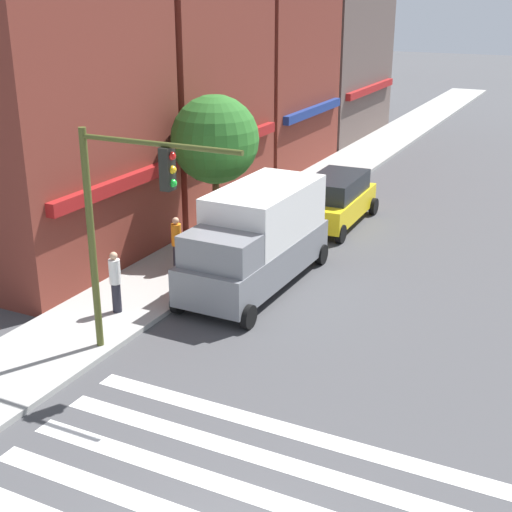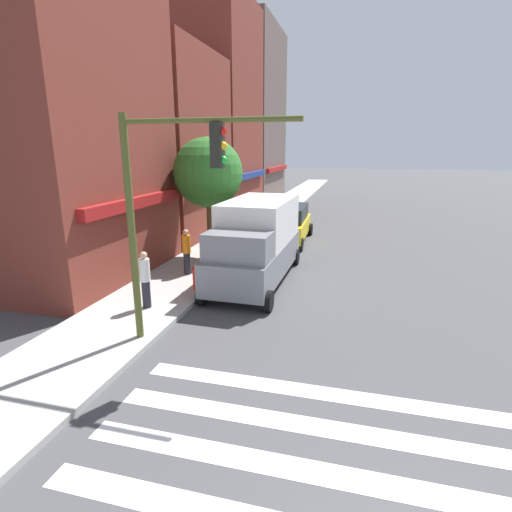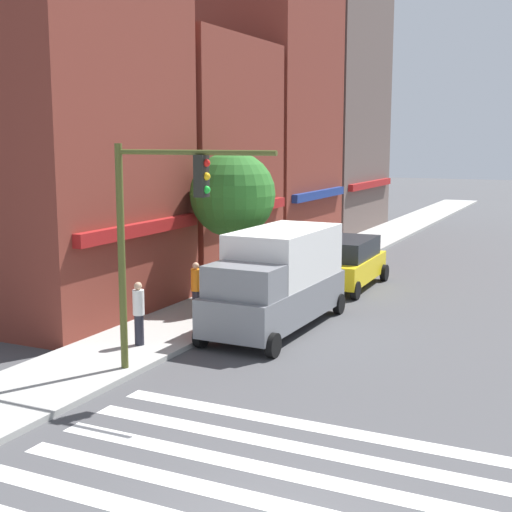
{
  "view_description": "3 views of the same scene",
  "coord_description": "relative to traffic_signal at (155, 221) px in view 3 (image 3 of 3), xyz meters",
  "views": [
    {
      "loc": [
        -7.32,
        -4.3,
        8.6
      ],
      "look_at": [
        10.85,
        4.7,
        1.0
      ],
      "focal_mm": 50.0,
      "sensor_mm": 36.0,
      "label": 1
    },
    {
      "loc": [
        -3.06,
        1.08,
        4.9
      ],
      "look_at": [
        10.85,
        4.7,
        1.0
      ],
      "focal_mm": 28.0,
      "sensor_mm": 36.0,
      "label": 2
    },
    {
      "loc": [
        -8.61,
        -3.91,
        5.76
      ],
      "look_at": [
        12.13,
        6.0,
        2.0
      ],
      "focal_mm": 50.0,
      "sensor_mm": 36.0,
      "label": 3
    }
  ],
  "objects": [
    {
      "name": "storefront_row",
      "position": [
        19.0,
        6.08,
        2.85
      ],
      "size": [
        33.49,
        5.3,
        15.45
      ],
      "color": "maroon",
      "rests_on": "ground_plane"
    },
    {
      "name": "traffic_signal",
      "position": [
        0.0,
        0.0,
        0.0
      ],
      "size": [
        0.32,
        4.2,
        5.68
      ],
      "color": "#474C1E",
      "rests_on": "ground_plane"
    },
    {
      "name": "pedestrian_orange_vest",
      "position": [
        5.24,
        1.98,
        -2.81
      ],
      "size": [
        0.32,
        0.32,
        1.77
      ],
      "rotation": [
        0.0,
        0.0,
        0.36
      ],
      "color": "#23232D",
      "rests_on": "sidewalk_left"
    },
    {
      "name": "pedestrian_white_shirt",
      "position": [
        1.82,
        1.81,
        -2.81
      ],
      "size": [
        0.32,
        0.32,
        1.77
      ],
      "rotation": [
        0.0,
        0.0,
        5.59
      ],
      "color": "#23232D",
      "rests_on": "sidewalk_left"
    },
    {
      "name": "street_tree",
      "position": [
        8.01,
        2.08,
        -0.02
      ],
      "size": [
        2.99,
        2.99,
        5.22
      ],
      "color": "brown",
      "rests_on": "sidewalk_left"
    },
    {
      "name": "suv_yellow",
      "position": [
        12.39,
        -0.72,
        -2.85
      ],
      "size": [
        4.75,
        2.12,
        1.94
      ],
      "rotation": [
        0.0,
        0.0,
        0.03
      ],
      "color": "yellow",
      "rests_on": "ground_plane"
    },
    {
      "name": "fire_hydrant",
      "position": [
        3.7,
        0.98,
        -3.27
      ],
      "size": [
        0.24,
        0.24,
        0.84
      ],
      "color": "red",
      "rests_on": "sidewalk_left"
    },
    {
      "name": "box_truck_grey",
      "position": [
        5.56,
        -0.72,
        -2.29
      ],
      "size": [
        6.24,
        2.42,
        3.04
      ],
      "rotation": [
        0.0,
        0.0,
        -0.02
      ],
      "color": "slate",
      "rests_on": "ground_plane"
    }
  ]
}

